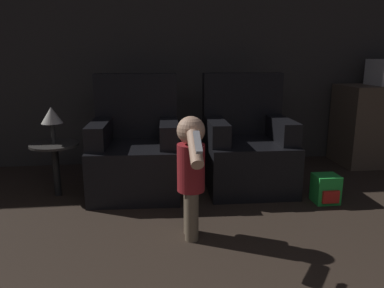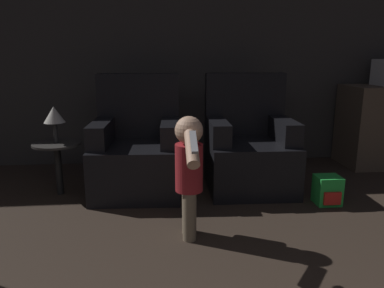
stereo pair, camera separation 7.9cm
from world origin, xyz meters
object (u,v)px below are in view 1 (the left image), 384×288
armchair_left (136,152)px  armchair_right (247,149)px  person_toddler (191,168)px  toy_backpack (326,189)px  lamp (52,116)px

armchair_left → armchair_right: (1.04, 0.00, 0.00)m
person_toddler → toy_backpack: person_toddler is taller
armchair_left → armchair_right: same height
lamp → toy_backpack: bearing=-10.9°
armchair_left → lamp: 0.79m
armchair_right → lamp: bearing=-176.6°
person_toddler → armchair_left: bearing=22.9°
armchair_left → lamp: size_ratio=3.29×
armchair_right → person_toddler: 1.18m
toy_backpack → armchair_left: bearing=162.6°
armchair_right → armchair_left: bearing=-178.6°
person_toddler → lamp: bearing=50.9°
lamp → armchair_right: bearing=2.0°
toy_backpack → person_toddler: bearing=-158.3°
armchair_left → lamp: bearing=-172.4°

